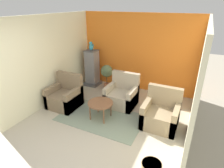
# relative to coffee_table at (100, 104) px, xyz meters

# --- Properties ---
(ground_plane) EXTENTS (20.00, 20.00, 0.00)m
(ground_plane) POSITION_rel_coffee_table_xyz_m (0.17, -1.53, -0.41)
(ground_plane) COLOR #B2A893
(ground_plane) RESTS_ON ground
(wall_back_accent) EXTENTS (3.91, 0.06, 2.47)m
(wall_back_accent) POSITION_rel_coffee_table_xyz_m (0.17, 2.19, 0.83)
(wall_back_accent) COLOR orange
(wall_back_accent) RESTS_ON ground_plane
(wall_left) EXTENTS (0.06, 3.69, 2.47)m
(wall_left) POSITION_rel_coffee_table_xyz_m (-1.76, 0.32, 0.83)
(wall_left) COLOR beige
(wall_left) RESTS_ON ground_plane
(wall_right) EXTENTS (0.06, 3.69, 2.47)m
(wall_right) POSITION_rel_coffee_table_xyz_m (2.09, 0.32, 0.83)
(wall_right) COLOR beige
(wall_right) RESTS_ON ground_plane
(area_rug) EXTENTS (2.14, 1.26, 0.01)m
(area_rug) POSITION_rel_coffee_table_xyz_m (-0.00, 0.00, -0.40)
(area_rug) COLOR gray
(area_rug) RESTS_ON ground_plane
(coffee_table) EXTENTS (0.63, 0.63, 0.46)m
(coffee_table) POSITION_rel_coffee_table_xyz_m (0.00, 0.00, 0.00)
(coffee_table) COLOR brown
(coffee_table) RESTS_ON ground_plane
(armchair_left) EXTENTS (0.81, 0.75, 0.92)m
(armchair_left) POSITION_rel_coffee_table_xyz_m (-1.20, 0.10, -0.12)
(armchair_left) COLOR #7A664C
(armchair_left) RESTS_ON ground_plane
(armchair_right) EXTENTS (0.81, 0.75, 0.92)m
(armchair_right) POSITION_rel_coffee_table_xyz_m (1.43, 0.37, -0.12)
(armchair_right) COLOR #8E7A5B
(armchair_right) RESTS_ON ground_plane
(armchair_middle) EXTENTS (0.81, 0.75, 0.92)m
(armchair_middle) POSITION_rel_coffee_table_xyz_m (0.21, 0.87, -0.12)
(armchair_middle) COLOR tan
(armchair_middle) RESTS_ON ground_plane
(birdcage) EXTENTS (0.48, 0.48, 1.26)m
(birdcage) POSITION_rel_coffee_table_xyz_m (-1.30, 1.73, 0.19)
(birdcage) COLOR #555559
(birdcage) RESTS_ON ground_plane
(parrot) EXTENTS (0.14, 0.25, 0.30)m
(parrot) POSITION_rel_coffee_table_xyz_m (-1.30, 1.74, 0.99)
(parrot) COLOR teal
(parrot) RESTS_ON birdcage
(potted_plant) EXTENTS (0.44, 0.40, 0.85)m
(potted_plant) POSITION_rel_coffee_table_xyz_m (-0.69, 1.66, 0.17)
(potted_plant) COLOR brown
(potted_plant) RESTS_ON ground_plane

